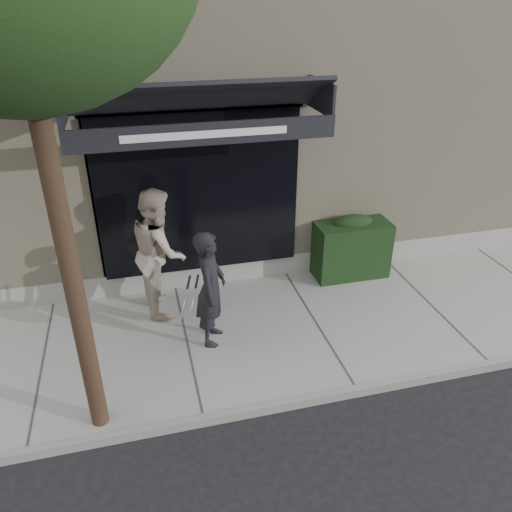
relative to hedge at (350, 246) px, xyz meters
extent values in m
plane|color=black|center=(-1.10, -1.25, -0.66)|extent=(80.00, 80.00, 0.00)
cube|color=gray|center=(-1.10, -1.25, -0.60)|extent=(20.00, 3.00, 0.12)
cube|color=gray|center=(-1.10, -2.80, -0.59)|extent=(20.00, 0.10, 0.14)
cube|color=#BBAE8F|center=(-1.10, 3.75, 2.09)|extent=(14.00, 7.00, 5.50)
cube|color=gray|center=(-1.10, 0.45, -0.41)|extent=(14.02, 0.42, 0.50)
cube|color=black|center=(-2.60, 0.30, 1.14)|extent=(3.20, 0.30, 2.60)
cube|color=gray|center=(-4.20, 0.45, 1.14)|extent=(0.08, 0.40, 2.60)
cube|color=gray|center=(-1.00, 0.45, 1.14)|extent=(0.08, 0.40, 2.60)
cube|color=gray|center=(-2.60, 0.45, 2.48)|extent=(3.36, 0.40, 0.12)
cube|color=black|center=(-2.60, -0.25, 2.74)|extent=(3.60, 1.03, 0.55)
cube|color=black|center=(-2.60, -0.75, 2.35)|extent=(3.60, 0.05, 0.30)
cube|color=white|center=(-2.60, -0.78, 2.35)|extent=(2.20, 0.01, 0.10)
cube|color=black|center=(-4.38, -0.25, 2.66)|extent=(0.04, 1.00, 0.45)
cube|color=black|center=(-0.82, -0.25, 2.66)|extent=(0.04, 1.00, 0.45)
cube|color=black|center=(0.00, 0.00, -0.04)|extent=(1.30, 0.70, 1.00)
ellipsoid|color=black|center=(0.00, 0.00, 0.46)|extent=(0.71, 0.38, 0.27)
cylinder|color=black|center=(-4.30, -2.55, 1.74)|extent=(0.20, 0.20, 4.80)
imported|color=black|center=(-2.72, -1.32, 0.33)|extent=(0.60, 0.74, 1.74)
torus|color=silver|center=(-3.03, -1.60, 0.25)|extent=(0.17, 0.32, 0.30)
cylinder|color=silver|center=(-3.03, -1.60, 0.25)|extent=(0.13, 0.28, 0.26)
cylinder|color=silver|center=(-3.03, -1.60, 0.25)|extent=(0.18, 0.06, 0.06)
cylinder|color=black|center=(-3.03, -1.60, 0.25)|extent=(0.20, 0.08, 0.08)
torus|color=silver|center=(-3.14, -1.61, 0.26)|extent=(0.17, 0.32, 0.30)
cylinder|color=silver|center=(-3.14, -1.61, 0.26)|extent=(0.14, 0.28, 0.26)
cylinder|color=silver|center=(-3.14, -1.61, 0.26)|extent=(0.18, 0.07, 0.06)
cylinder|color=black|center=(-3.14, -1.61, 0.26)|extent=(0.20, 0.08, 0.08)
imported|color=#B3A48F|center=(-3.33, -0.27, 0.47)|extent=(0.79, 1.00, 2.02)
torus|color=silver|center=(-3.52, -0.61, 0.41)|extent=(0.22, 0.33, 0.29)
cylinder|color=silver|center=(-3.52, -0.61, 0.41)|extent=(0.18, 0.29, 0.25)
cylinder|color=silver|center=(-3.52, -0.61, 0.41)|extent=(0.17, 0.07, 0.09)
cylinder|color=black|center=(-3.52, -0.61, 0.41)|extent=(0.20, 0.09, 0.11)
camera|label=1|loc=(-3.57, -7.21, 4.02)|focal=35.00mm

